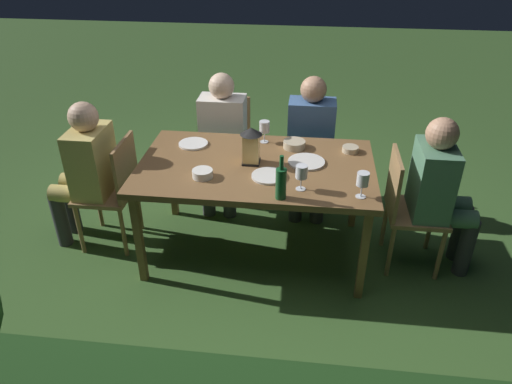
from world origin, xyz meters
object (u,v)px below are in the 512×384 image
person_in_green (440,189)px  bowl_olives (203,173)px  person_in_blue (310,140)px  chair_head_far (114,188)px  chair_side_left_a (310,146)px  wine_glass_b (264,128)px  green_bottle_on_table (281,183)px  bowl_salad (294,144)px  chair_side_left_b (226,142)px  wine_glass_a (302,173)px  dining_table (256,171)px  wine_glass_c (363,180)px  chair_head_near (407,206)px  lantern_centerpiece (251,144)px  plate_a (306,162)px  plate_c (193,144)px  person_in_cream (222,135)px  plate_b (269,176)px  person_in_mustard (85,168)px  bowl_bread (350,149)px

person_in_green → bowl_olives: 1.62m
person_in_blue → chair_head_far: size_ratio=1.32×
chair_side_left_a → wine_glass_b: wine_glass_b is taller
green_bottle_on_table → bowl_salad: size_ratio=1.77×
chair_side_left_b → wine_glass_a: size_ratio=5.15×
dining_table → wine_glass_c: bearing=153.2°
person_in_blue → wine_glass_b: size_ratio=6.80×
bowl_salad → chair_head_near: bearing=159.9°
lantern_centerpiece → plate_a: 0.41m
chair_head_far → plate_a: 1.44m
plate_c → chair_side_left_a: bearing=-144.5°
lantern_centerpiece → wine_glass_c: (-0.73, 0.37, -0.03)m
person_in_cream → green_bottle_on_table: person_in_cream is taller
bowl_salad → lantern_centerpiece: bearing=43.9°
chair_head_far → chair_side_left_b: 1.13m
dining_table → chair_side_left_a: size_ratio=1.89×
lantern_centerpiece → plate_b: size_ratio=1.14×
person_in_mustard → plate_b: 1.39m
wine_glass_c → dining_table: bearing=-26.8°
plate_b → plate_c: same height
wine_glass_a → plate_c: size_ratio=0.77×
lantern_centerpiece → wine_glass_b: bearing=-99.0°
dining_table → wine_glass_b: (-0.02, -0.37, 0.17)m
chair_side_left_b → person_in_mustard: bearing=44.8°
green_bottle_on_table → bowl_olives: 0.58m
chair_side_left_b → bowl_olives: chair_side_left_b is taller
dining_table → person_in_mustard: size_ratio=1.43×
wine_glass_b → plate_c: (0.53, 0.11, -0.11)m
chair_side_left_a → bowl_bread: 0.73m
chair_head_far → bowl_bread: 1.78m
person_in_green → wine_glass_c: person_in_green is taller
person_in_blue → person_in_green: same height
wine_glass_c → bowl_bread: bearing=-86.9°
chair_side_left_a → bowl_olives: chair_side_left_a is taller
lantern_centerpiece → green_bottle_on_table: green_bottle_on_table is taller
lantern_centerpiece → bowl_bread: (-0.70, -0.26, -0.13)m
green_bottle_on_table → plate_a: bearing=-106.6°
dining_table → plate_b: size_ratio=7.09×
wine_glass_a → wine_glass_c: size_ratio=1.00×
green_bottle_on_table → bowl_olives: size_ratio=2.11×
dining_table → bowl_salad: 0.40m
dining_table → person_in_blue: (-0.37, -0.69, -0.05)m
chair_head_near → green_bottle_on_table: (0.87, 0.42, 0.37)m
chair_head_near → bowl_bread: bearing=-34.4°
dining_table → person_in_mustard: (1.27, 0.00, -0.05)m
person_in_blue → plate_a: person_in_blue is taller
chair_head_near → bowl_salad: size_ratio=5.31×
plate_c → bowl_salad: 0.76m
person_in_mustard → bowl_olives: 0.97m
person_in_mustard → bowl_salad: person_in_mustard is taller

